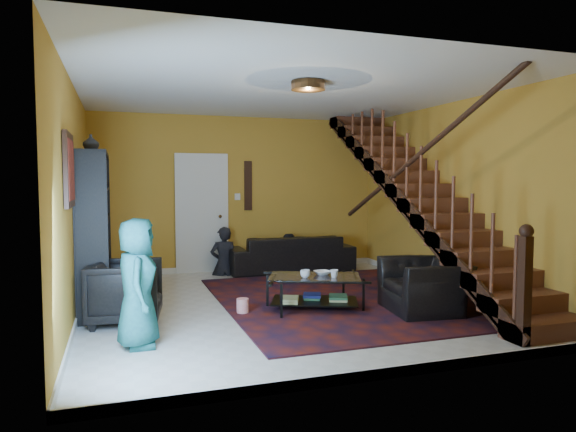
% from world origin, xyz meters
% --- Properties ---
extents(floor, '(5.50, 5.50, 0.00)m').
position_xyz_m(floor, '(0.00, 0.00, 0.00)').
color(floor, beige).
rests_on(floor, ground).
extents(room, '(5.50, 5.50, 5.50)m').
position_xyz_m(room, '(-1.33, 1.33, 0.05)').
color(room, gold).
rests_on(room, ground).
extents(staircase, '(0.95, 5.02, 3.18)m').
position_xyz_m(staircase, '(2.12, -0.00, 1.40)').
color(staircase, brown).
rests_on(staircase, floor).
extents(bookshelf, '(0.35, 1.80, 2.00)m').
position_xyz_m(bookshelf, '(-2.40, 0.60, 0.96)').
color(bookshelf, black).
rests_on(bookshelf, floor).
extents(door, '(0.82, 0.05, 2.05)m').
position_xyz_m(door, '(-0.70, 2.73, 1.02)').
color(door, silver).
rests_on(door, floor).
extents(framed_picture, '(0.04, 0.74, 0.74)m').
position_xyz_m(framed_picture, '(-2.57, -0.90, 1.75)').
color(framed_picture, maroon).
rests_on(framed_picture, room).
extents(wall_hanging, '(0.14, 0.03, 0.90)m').
position_xyz_m(wall_hanging, '(0.15, 2.73, 1.55)').
color(wall_hanging, black).
rests_on(wall_hanging, room).
extents(ceiling_fixture, '(0.40, 0.40, 0.10)m').
position_xyz_m(ceiling_fixture, '(0.00, -0.80, 2.74)').
color(ceiling_fixture, '#3F2814').
rests_on(ceiling_fixture, room).
extents(rug, '(3.43, 3.92, 0.02)m').
position_xyz_m(rug, '(0.87, -0.04, 0.01)').
color(rug, '#4E150D').
rests_on(rug, floor).
extents(sofa, '(2.25, 0.91, 0.65)m').
position_xyz_m(sofa, '(0.82, 2.30, 0.33)').
color(sofa, black).
rests_on(sofa, floor).
extents(armchair_left, '(0.91, 0.89, 0.73)m').
position_xyz_m(armchair_left, '(-2.05, -0.29, 0.36)').
color(armchair_left, black).
rests_on(armchair_left, floor).
extents(armchair_right, '(0.99, 1.10, 0.65)m').
position_xyz_m(armchair_right, '(1.50, -0.95, 0.33)').
color(armchair_right, black).
rests_on(armchair_right, floor).
extents(person_adult_a, '(0.49, 0.34, 1.29)m').
position_xyz_m(person_adult_a, '(-0.38, 2.35, 0.20)').
color(person_adult_a, black).
rests_on(person_adult_a, sofa).
extents(person_adult_b, '(0.59, 0.49, 1.13)m').
position_xyz_m(person_adult_b, '(0.78, 2.35, 0.12)').
color(person_adult_b, black).
rests_on(person_adult_b, sofa).
extents(person_child, '(0.44, 0.65, 1.28)m').
position_xyz_m(person_child, '(-1.95, -1.23, 0.64)').
color(person_child, '#1B6966').
rests_on(person_child, armchair_left).
extents(coffee_table, '(1.30, 1.05, 0.43)m').
position_xyz_m(coffee_table, '(0.24, -0.42, 0.25)').
color(coffee_table, black).
rests_on(coffee_table, floor).
extents(cup_a, '(0.16, 0.16, 0.10)m').
position_xyz_m(cup_a, '(0.09, -0.49, 0.48)').
color(cup_a, '#999999').
rests_on(cup_a, coffee_table).
extents(cup_b, '(0.11, 0.11, 0.10)m').
position_xyz_m(cup_b, '(0.44, -0.59, 0.48)').
color(cup_b, '#999999').
rests_on(cup_b, coffee_table).
extents(bowl, '(0.23, 0.23, 0.05)m').
position_xyz_m(bowl, '(0.36, -0.37, 0.46)').
color(bowl, '#999999').
rests_on(bowl, coffee_table).
extents(vase, '(0.18, 0.18, 0.19)m').
position_xyz_m(vase, '(-2.41, 0.10, 2.10)').
color(vase, '#999999').
rests_on(vase, bookshelf).
extents(popcorn_bucket, '(0.18, 0.18, 0.17)m').
position_xyz_m(popcorn_bucket, '(-0.68, -0.34, 0.11)').
color(popcorn_bucket, red).
rests_on(popcorn_bucket, rug).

